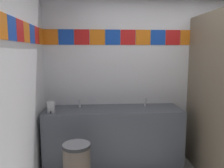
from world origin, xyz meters
TOP-DOWN VIEW (x-y plane):
  - wall_back at (0.00, 1.54)m, footprint 3.69×0.09m
  - wall_side at (-1.88, -0.00)m, footprint 0.09×2.99m
  - vanity_counter at (-0.82, 1.21)m, footprint 1.95×0.57m
  - faucet_left at (-1.31, 1.30)m, footprint 0.04×0.10m
  - faucet_right at (-0.33, 1.30)m, footprint 0.04×0.10m
  - soap_dispenser at (-1.67, 1.04)m, footprint 0.09×0.09m

SIDE VIEW (x-z plane):
  - vanity_counter at x=-0.82m, z-range 0.01..0.90m
  - faucet_left at x=-1.31m, z-range 0.87..1.01m
  - faucet_right at x=-0.33m, z-range 0.87..1.01m
  - soap_dispenser at x=-1.67m, z-range 0.89..1.05m
  - wall_back at x=0.00m, z-range 0.00..2.83m
  - wall_side at x=-1.88m, z-range 0.00..2.83m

